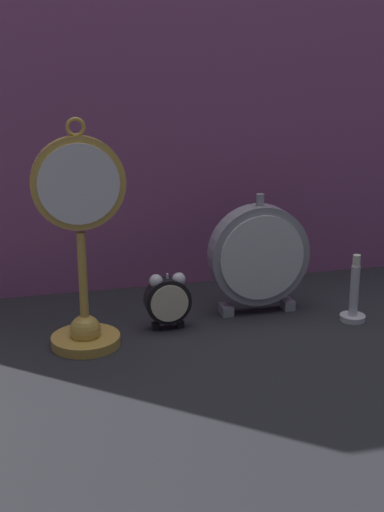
{
  "coord_description": "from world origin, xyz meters",
  "views": [
    {
      "loc": [
        -0.27,
        -1.01,
        0.48
      ],
      "look_at": [
        0.0,
        0.08,
        0.13
      ],
      "focal_mm": 50.0,
      "sensor_mm": 36.0,
      "label": 1
    }
  ],
  "objects_px": {
    "mantel_clock_silver": "(259,256)",
    "brass_candlestick": "(354,300)",
    "pocket_watch_on_stand": "(82,252)",
    "alarm_clock_twin_bell": "(168,298)"
  },
  "relations": [
    {
      "from": "pocket_watch_on_stand",
      "to": "mantel_clock_silver",
      "type": "xyz_separation_m",
      "value": [
        0.32,
        0.07,
        -0.05
      ]
    },
    {
      "from": "mantel_clock_silver",
      "to": "brass_candlestick",
      "type": "distance_m",
      "value": 0.18
    },
    {
      "from": "pocket_watch_on_stand",
      "to": "brass_candlestick",
      "type": "distance_m",
      "value": 0.48
    },
    {
      "from": "mantel_clock_silver",
      "to": "brass_candlestick",
      "type": "height_order",
      "value": "mantel_clock_silver"
    },
    {
      "from": "pocket_watch_on_stand",
      "to": "alarm_clock_twin_bell",
      "type": "distance_m",
      "value": 0.18
    },
    {
      "from": "mantel_clock_silver",
      "to": "brass_candlestick",
      "type": "xyz_separation_m",
      "value": [
        0.15,
        -0.08,
        -0.07
      ]
    },
    {
      "from": "brass_candlestick",
      "to": "mantel_clock_silver",
      "type": "bearing_deg",
      "value": 151.92
    },
    {
      "from": "pocket_watch_on_stand",
      "to": "alarm_clock_twin_bell",
      "type": "bearing_deg",
      "value": 13.68
    },
    {
      "from": "alarm_clock_twin_bell",
      "to": "brass_candlestick",
      "type": "height_order",
      "value": "brass_candlestick"
    },
    {
      "from": "pocket_watch_on_stand",
      "to": "alarm_clock_twin_bell",
      "type": "height_order",
      "value": "pocket_watch_on_stand"
    }
  ]
}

